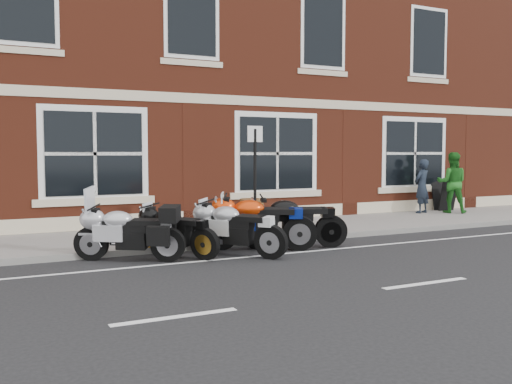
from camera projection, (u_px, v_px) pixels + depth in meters
ground at (319, 253)px, 11.39m from camera, size 80.00×80.00×0.00m
sidewalk at (253, 231)px, 14.07m from camera, size 30.00×3.00×0.12m
kerb at (284, 240)px, 12.66m from camera, size 30.00×0.16×0.12m
pub_building at (160, 40)px, 20.35m from camera, size 24.00×12.00×12.00m
moto_touring_silver at (126, 231)px, 10.50m from camera, size 1.84×1.21×1.37m
moto_sport_red at (258, 221)px, 11.65m from camera, size 2.11×1.24×1.05m
moto_sport_black at (175, 230)px, 10.97m from camera, size 1.16×1.77×0.90m
moto_sport_silver at (235, 227)px, 11.04m from camera, size 1.37×1.81×0.97m
moto_naked_black at (292, 220)px, 11.92m from camera, size 2.17×0.91×1.02m
pedestrian_left at (422, 186)px, 17.64m from camera, size 0.70×0.56×1.67m
pedestrian_right at (452, 183)px, 17.71m from camera, size 1.16×1.14×1.88m
a_board_sign at (444, 195)px, 18.44m from camera, size 0.64×0.44×1.02m
barrel_planter at (252, 213)px, 14.43m from camera, size 0.64×0.64×0.71m
parking_sign at (255, 174)px, 12.38m from camera, size 0.35×0.07×2.45m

